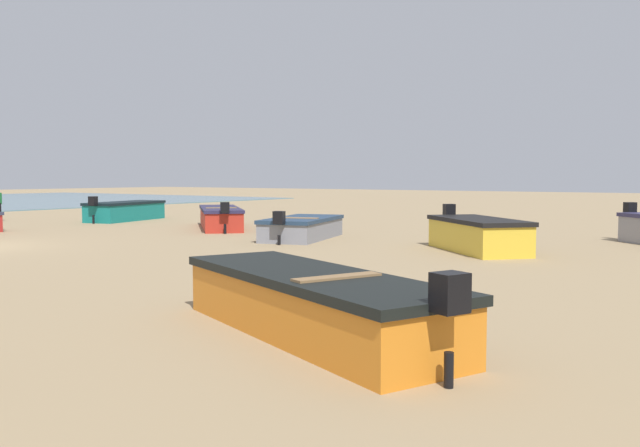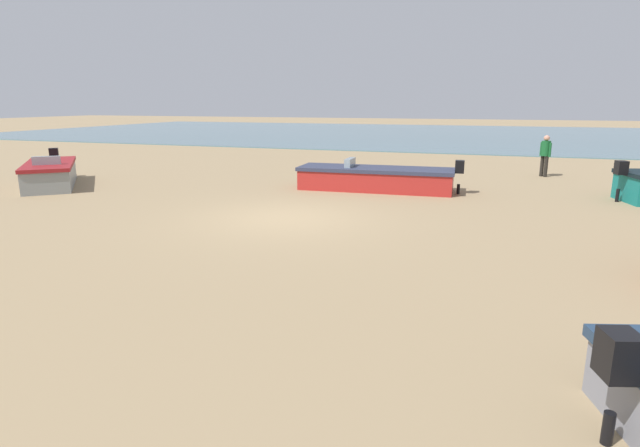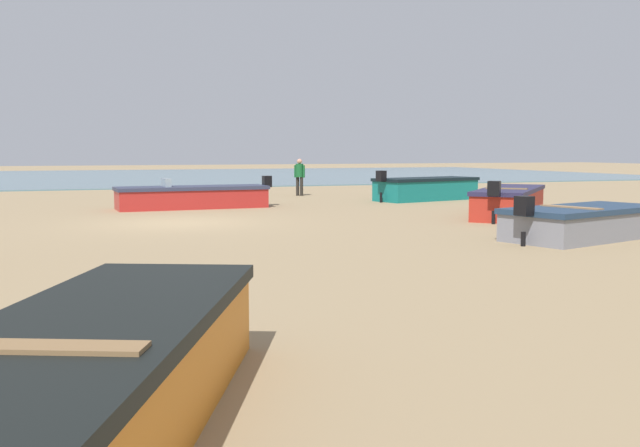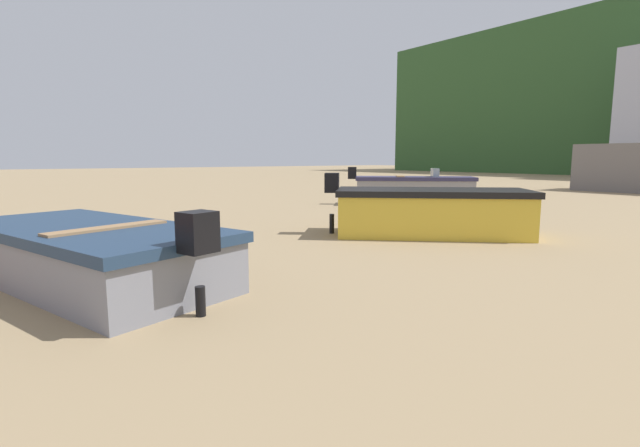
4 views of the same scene
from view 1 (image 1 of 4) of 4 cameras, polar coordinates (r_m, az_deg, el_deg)
The scene contains 5 objects.
boat_grey_1 at distance 22.36m, azimuth -1.55°, elevation -0.38°, with size 4.38×2.85×1.04m.
boat_red_3 at distance 27.24m, azimuth -8.55°, elevation 0.51°, with size 4.70×4.89×1.16m.
boat_teal_4 at distance 32.92m, azimuth -16.36°, elevation 1.04°, with size 4.76×2.69×1.22m.
boat_yellow_5 at distance 19.16m, azimuth 13.35°, elevation -0.93°, with size 3.72×3.83×1.25m.
boat_orange_6 at distance 8.87m, azimuth -0.64°, elevation -6.85°, with size 3.33×5.19×1.16m.
Camera 1 is at (9.88, 19.83, 2.11)m, focal length 37.30 mm.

